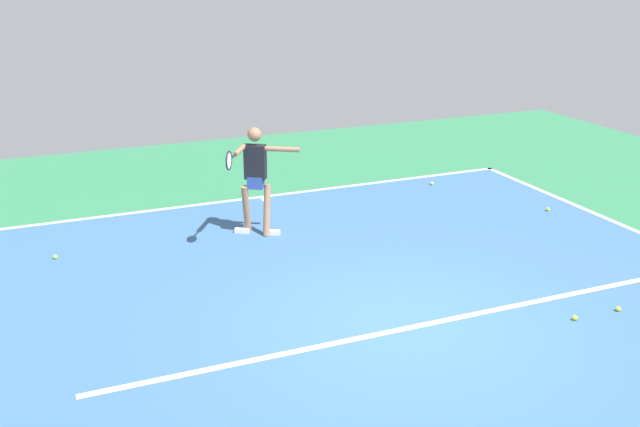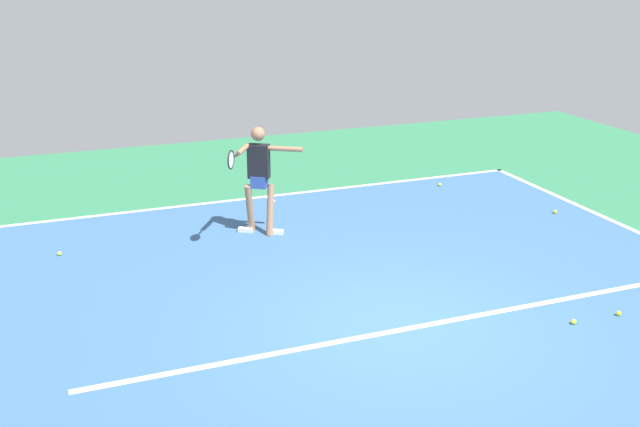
{
  "view_description": "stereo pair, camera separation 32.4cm",
  "coord_description": "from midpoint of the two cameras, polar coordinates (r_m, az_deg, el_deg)",
  "views": [
    {
      "loc": [
        4.14,
        7.22,
        4.31
      ],
      "look_at": [
        0.34,
        -1.87,
        0.9
      ],
      "focal_mm": 41.61,
      "sensor_mm": 36.0,
      "label": 1
    },
    {
      "loc": [
        3.84,
        7.34,
        4.31
      ],
      "look_at": [
        0.34,
        -1.87,
        0.9
      ],
      "focal_mm": 41.61,
      "sensor_mm": 36.0,
      "label": 2
    }
  ],
  "objects": [
    {
      "name": "court_line_centre_mark",
      "position": [
        13.95,
        -3.14,
        1.09
      ],
      "size": [
        0.1,
        0.3,
        0.01
      ],
      "primitive_type": "cube",
      "color": "white",
      "rests_on": "ground_plane"
    },
    {
      "name": "ground_plane",
      "position": [
        9.35,
        7.1,
        -8.5
      ],
      "size": [
        20.92,
        20.92,
        0.0
      ],
      "primitive_type": "plane",
      "color": "#2D754C"
    },
    {
      "name": "tennis_ball_near_service_line",
      "position": [
        9.85,
        19.83,
        -7.85
      ],
      "size": [
        0.07,
        0.07,
        0.07
      ],
      "primitive_type": "sphere",
      "color": "yellow",
      "rests_on": "ground_plane"
    },
    {
      "name": "court_line_service",
      "position": [
        9.25,
        7.48,
        -8.83
      ],
      "size": [
        7.83,
        0.1,
        0.01
      ],
      "primitive_type": "cube",
      "color": "white",
      "rests_on": "ground_plane"
    },
    {
      "name": "tennis_player",
      "position": [
        11.91,
        -3.95,
        3.11
      ],
      "size": [
        1.34,
        1.06,
        1.79
      ],
      "rotation": [
        0.0,
        0.0,
        -0.55
      ],
      "color": "#9E7051",
      "rests_on": "ground_plane"
    },
    {
      "name": "tennis_ball_centre_court",
      "position": [
        10.28,
        22.83,
        -7.1
      ],
      "size": [
        0.07,
        0.07,
        0.07
      ],
      "primitive_type": "sphere",
      "color": "#CCE033",
      "rests_on": "ground_plane"
    },
    {
      "name": "court_line_baseline_near",
      "position": [
        14.13,
        -3.39,
        1.33
      ],
      "size": [
        10.44,
        0.1,
        0.01
      ],
      "primitive_type": "cube",
      "color": "white",
      "rests_on": "ground_plane"
    },
    {
      "name": "tennis_ball_far_corner",
      "position": [
        13.85,
        18.27,
        0.12
      ],
      "size": [
        0.07,
        0.07,
        0.07
      ],
      "primitive_type": "sphere",
      "color": "#CCE033",
      "rests_on": "ground_plane"
    },
    {
      "name": "tennis_ball_by_baseline",
      "position": [
        14.95,
        9.81,
        2.21
      ],
      "size": [
        0.07,
        0.07,
        0.07
      ],
      "primitive_type": "sphere",
      "color": "#C6E53D",
      "rests_on": "ground_plane"
    },
    {
      "name": "tennis_ball_by_sideline",
      "position": [
        11.94,
        -18.67,
        -2.95
      ],
      "size": [
        0.07,
        0.07,
        0.07
      ],
      "primitive_type": "sphere",
      "color": "#C6E53D",
      "rests_on": "ground_plane"
    },
    {
      "name": "court_surface",
      "position": [
        9.35,
        7.1,
        -8.49
      ],
      "size": [
        10.44,
        11.25,
        0.0
      ],
      "primitive_type": "cube",
      "color": "#38608E",
      "rests_on": "ground_plane"
    }
  ]
}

